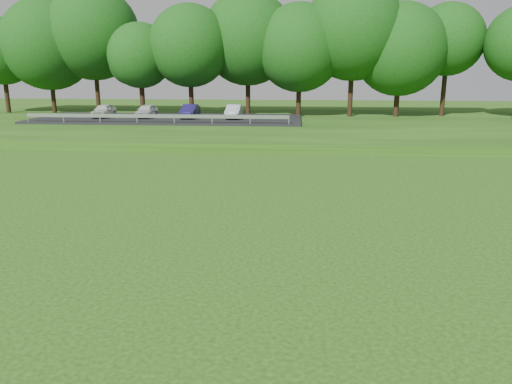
{
  "coord_description": "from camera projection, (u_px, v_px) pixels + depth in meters",
  "views": [
    {
      "loc": [
        -12.47,
        -11.79,
        5.37
      ],
      "look_at": [
        -13.73,
        4.18,
        1.3
      ],
      "focal_mm": 35.0,
      "sensor_mm": 36.0,
      "label": 1
    }
  ],
  "objects": [
    {
      "name": "parking_lot",
      "position": [
        167.0,
        116.0,
        45.03
      ],
      "size": [
        24.0,
        9.0,
        1.38
      ],
      "color": "black",
      "rests_on": "berm"
    },
    {
      "name": "walking_path",
      "position": [
        495.0,
        154.0,
        31.08
      ],
      "size": [
        130.0,
        1.6,
        0.04
      ],
      "primitive_type": "cube",
      "color": "gray",
      "rests_on": "ground"
    },
    {
      "name": "berm",
      "position": [
        435.0,
        124.0,
        44.54
      ],
      "size": [
        130.0,
        30.0,
        0.6
      ],
      "primitive_type": "cube",
      "color": "#1A400C",
      "rests_on": "ground"
    },
    {
      "name": "treeline",
      "position": [
        431.0,
        35.0,
        46.49
      ],
      "size": [
        104.0,
        7.0,
        15.0
      ],
      "primitive_type": null,
      "color": "#15440F",
      "rests_on": "berm"
    }
  ]
}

